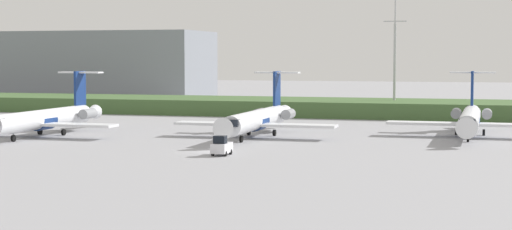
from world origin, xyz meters
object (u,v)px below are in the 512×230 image
(regional_jet_third, at_px, (258,119))
(antenna_mast, at_px, (395,56))
(regional_jet_fourth, at_px, (470,118))
(regional_jet_second, at_px, (45,118))
(baggage_tug, at_px, (221,147))

(regional_jet_third, distance_m, antenna_mast, 49.96)
(regional_jet_third, bearing_deg, regional_jet_fourth, 17.11)
(regional_jet_second, xyz_separation_m, regional_jet_third, (29.14, 7.50, 0.00))
(regional_jet_third, height_order, antenna_mast, antenna_mast)
(regional_jet_third, distance_m, regional_jet_fourth, 29.83)
(regional_jet_fourth, bearing_deg, baggage_tug, -130.71)
(regional_jet_second, xyz_separation_m, antenna_mast, (42.66, 54.80, 8.76))
(regional_jet_second, bearing_deg, baggage_tug, -25.13)
(regional_jet_second, distance_m, baggage_tug, 34.38)
(regional_jet_fourth, distance_m, antenna_mast, 42.25)
(baggage_tug, bearing_deg, regional_jet_third, 95.07)
(regional_jet_second, relative_size, regional_jet_third, 1.00)
(regional_jet_fourth, bearing_deg, regional_jet_third, -162.89)
(regional_jet_third, relative_size, regional_jet_fourth, 1.00)
(regional_jet_third, xyz_separation_m, antenna_mast, (13.52, 47.29, 8.76))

